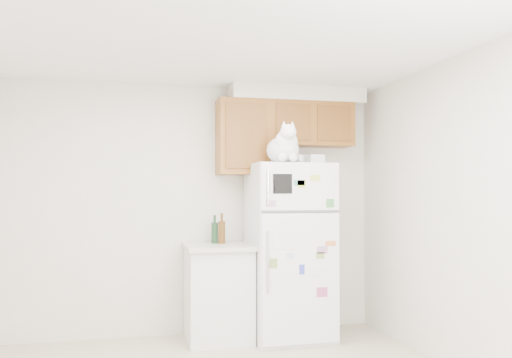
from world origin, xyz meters
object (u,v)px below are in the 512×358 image
object	(u,v)px
cat	(284,148)
storage_box_back	(300,160)
refrigerator	(289,251)
bottle_amber	(222,228)
storage_box_front	(316,159)
base_counter	(218,292)
bottle_green	(215,229)

from	to	relation	value
cat	storage_box_back	distance (m)	0.46
refrigerator	storage_box_back	bearing A→B (deg)	38.07
bottle_amber	refrigerator	bearing A→B (deg)	-15.13
refrigerator	storage_box_front	distance (m)	0.93
storage_box_front	bottle_amber	distance (m)	1.14
refrigerator	storage_box_front	size ratio (longest dim) A/B	11.33
refrigerator	cat	distance (m)	1.03
refrigerator	bottle_amber	distance (m)	0.70
bottle_amber	storage_box_back	bearing A→B (deg)	-3.80
storage_box_back	bottle_amber	size ratio (longest dim) A/B	0.61
base_counter	storage_box_front	bearing A→B (deg)	-8.73
storage_box_front	bottle_green	bearing A→B (deg)	158.51
cat	bottle_amber	distance (m)	1.02
storage_box_front	bottle_green	size ratio (longest dim) A/B	0.54
base_counter	bottle_amber	distance (m)	0.62
base_counter	bottle_amber	world-z (taller)	bottle_amber
base_counter	bottle_green	world-z (taller)	bottle_green
refrigerator	cat	bearing A→B (deg)	-117.40
cat	refrigerator	bearing A→B (deg)	62.60
storage_box_back	storage_box_front	world-z (taller)	storage_box_back
refrigerator	bottle_amber	world-z (taller)	refrigerator
storage_box_front	bottle_green	xyz separation A→B (m)	(-0.95, 0.28, -0.69)
storage_box_front	bottle_green	world-z (taller)	storage_box_front
base_counter	storage_box_back	xyz separation A→B (m)	(0.84, 0.05, 1.29)
cat	bottle_amber	xyz separation A→B (m)	(-0.52, 0.41, -0.77)
cat	storage_box_back	bearing A→B (deg)	52.19
base_counter	cat	world-z (taller)	cat
base_counter	storage_box_front	xyz separation A→B (m)	(0.94, -0.14, 1.28)
storage_box_back	bottle_amber	distance (m)	1.05
bottle_amber	cat	bearing A→B (deg)	-38.12
refrigerator	storage_box_front	bearing A→B (deg)	-15.83
cat	storage_box_front	xyz separation A→B (m)	(0.37, 0.16, -0.10)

